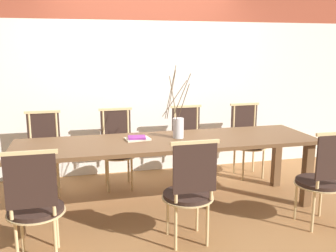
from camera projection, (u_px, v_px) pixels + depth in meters
ground_plane at (168, 207)px, 4.09m from camera, size 16.00×16.00×0.00m
wall_rear at (144, 56)px, 5.02m from camera, size 12.00×0.06×3.20m
dining_table at (168, 148)px, 3.95m from camera, size 3.17×0.85×0.76m
chair_near_leftend at (35, 204)px, 2.94m from camera, size 0.46×0.46×0.97m
chair_near_left at (189, 189)px, 3.24m from camera, size 0.46×0.46×0.97m
chair_near_center at (323, 177)px, 3.55m from camera, size 0.46×0.46×0.97m
chair_far_leftend at (44, 151)px, 4.42m from camera, size 0.46×0.46×0.97m
chair_far_left at (117, 147)px, 4.62m from camera, size 0.46×0.46×0.97m
chair_far_center at (189, 142)px, 4.84m from camera, size 0.46×0.46×0.97m
chair_far_right at (248, 139)px, 5.04m from camera, size 0.46×0.46×0.97m
vase_centerpiece at (178, 126)px, 4.00m from camera, size 0.29×0.24×0.77m
book_stack at (137, 138)px, 3.93m from camera, size 0.27×0.20×0.04m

